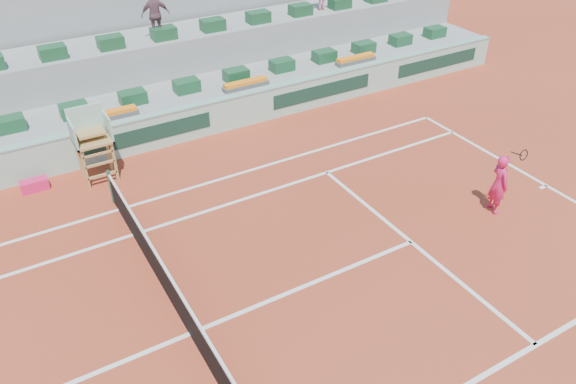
{
  "coord_description": "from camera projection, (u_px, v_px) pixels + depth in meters",
  "views": [
    {
      "loc": [
        -2.46,
        -8.51,
        9.61
      ],
      "look_at": [
        4.0,
        2.5,
        1.0
      ],
      "focal_mm": 35.0,
      "sensor_mm": 36.0,
      "label": 1
    }
  ],
  "objects": [
    {
      "name": "ground",
      "position": [
        190.0,
        334.0,
        12.49
      ],
      "size": [
        90.0,
        90.0,
        0.0
      ],
      "primitive_type": "plane",
      "color": "#99331D",
      "rests_on": "ground"
    },
    {
      "name": "seating_tier_lower",
      "position": [
        73.0,
        122.0,
        19.81
      ],
      "size": [
        36.0,
        4.0,
        1.2
      ],
      "primitive_type": "cube",
      "color": "#969693",
      "rests_on": "ground"
    },
    {
      "name": "seating_tier_upper",
      "position": [
        59.0,
        87.0,
        20.56
      ],
      "size": [
        36.0,
        2.4,
        2.6
      ],
      "primitive_type": "cube",
      "color": "#969693",
      "rests_on": "ground"
    },
    {
      "name": "stadium_back_wall",
      "position": [
        45.0,
        50.0,
        21.21
      ],
      "size": [
        36.0,
        0.4,
        4.4
      ],
      "primitive_type": "cube",
      "color": "#969693",
      "rests_on": "ground"
    },
    {
      "name": "player_bag",
      "position": [
        34.0,
        185.0,
        17.18
      ],
      "size": [
        0.81,
        0.36,
        0.36
      ],
      "primitive_type": "cube",
      "color": "#E21D5A",
      "rests_on": "ground"
    },
    {
      "name": "spectator_mid",
      "position": [
        155.0,
        15.0,
        20.63
      ],
      "size": [
        1.09,
        0.55,
        1.79
      ],
      "primitive_type": "imported",
      "rotation": [
        0.0,
        0.0,
        3.03
      ],
      "color": "#704A54",
      "rests_on": "seating_tier_upper"
    },
    {
      "name": "court_lines",
      "position": [
        190.0,
        334.0,
        12.49
      ],
      "size": [
        23.89,
        11.09,
        0.01
      ],
      "color": "silver",
      "rests_on": "ground"
    },
    {
      "name": "tennis_net",
      "position": [
        188.0,
        317.0,
        12.2
      ],
      "size": [
        0.1,
        11.97,
        1.1
      ],
      "color": "black",
      "rests_on": "ground"
    },
    {
      "name": "advertising_hoarding",
      "position": [
        89.0,
        147.0,
        18.23
      ],
      "size": [
        36.0,
        0.34,
        1.26
      ],
      "color": "#9AC2AD",
      "rests_on": "ground"
    },
    {
      "name": "umpire_chair",
      "position": [
        91.0,
        135.0,
        16.99
      ],
      "size": [
        1.1,
        0.9,
        2.4
      ],
      "color": "#A0743C",
      "rests_on": "ground"
    },
    {
      "name": "seat_row_lower",
      "position": [
        74.0,
        110.0,
        18.71
      ],
      "size": [
        32.9,
        0.6,
        0.44
      ],
      "color": "#184828",
      "rests_on": "seating_tier_lower"
    },
    {
      "name": "seat_row_upper",
      "position": [
        53.0,
        52.0,
        19.29
      ],
      "size": [
        32.9,
        0.6,
        0.44
      ],
      "color": "#184828",
      "rests_on": "seating_tier_upper"
    },
    {
      "name": "flower_planters",
      "position": [
        32.0,
        133.0,
        17.56
      ],
      "size": [
        26.8,
        0.36,
        0.28
      ],
      "color": "#525252",
      "rests_on": "seating_tier_lower"
    },
    {
      "name": "tennis_player",
      "position": [
        499.0,
        184.0,
        15.89
      ],
      "size": [
        0.6,
        0.94,
        2.28
      ],
      "color": "#E21D5A",
      "rests_on": "ground"
    }
  ]
}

